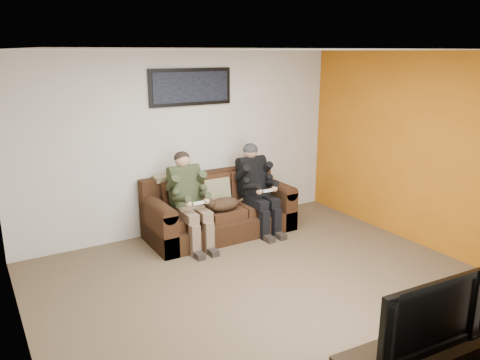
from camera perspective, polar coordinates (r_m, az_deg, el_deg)
floor at (r=5.42m, az=3.88°, el=-13.13°), size 5.00×5.00×0.00m
ceiling at (r=4.76m, az=4.46°, el=15.54°), size 5.00×5.00×0.00m
wall_back at (r=6.85m, az=-6.72°, el=4.49°), size 5.00×0.00×5.00m
wall_front at (r=3.45m, az=26.32°, el=-8.21°), size 5.00×0.00×5.00m
wall_left at (r=4.10m, az=-25.91°, el=-4.47°), size 0.00×4.50×4.50m
wall_right at (r=6.65m, az=22.12°, el=3.13°), size 0.00×4.50×4.50m
accent_wall_right at (r=6.65m, az=22.07°, el=3.12°), size 0.00×4.50×4.50m
sofa at (r=6.86m, az=-2.69°, el=-3.83°), size 2.12×0.91×0.87m
throw_pillow at (r=6.80m, az=-2.88°, el=-1.43°), size 0.40×0.19×0.40m
throw_blanket at (r=6.67m, az=-8.69°, el=0.30°), size 0.43×0.21×0.08m
person_left at (r=6.36m, az=-6.30°, el=-1.78°), size 0.51×0.87×1.28m
person_right at (r=6.86m, az=1.98°, el=-0.38°), size 0.51×0.86×1.29m
cat at (r=6.55m, az=-2.13°, el=-2.95°), size 0.66×0.26×0.24m
framed_poster at (r=6.75m, az=-6.01°, el=11.21°), size 1.25×0.05×0.52m
television at (r=3.84m, az=21.47°, el=-14.73°), size 1.04×0.20×0.59m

